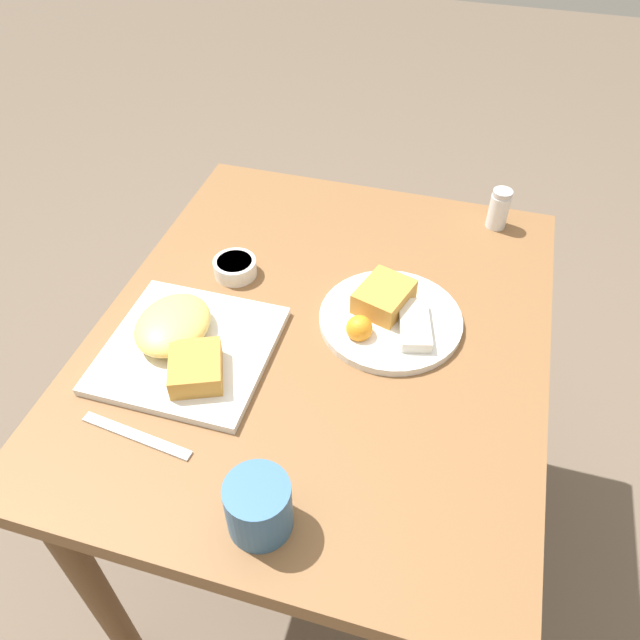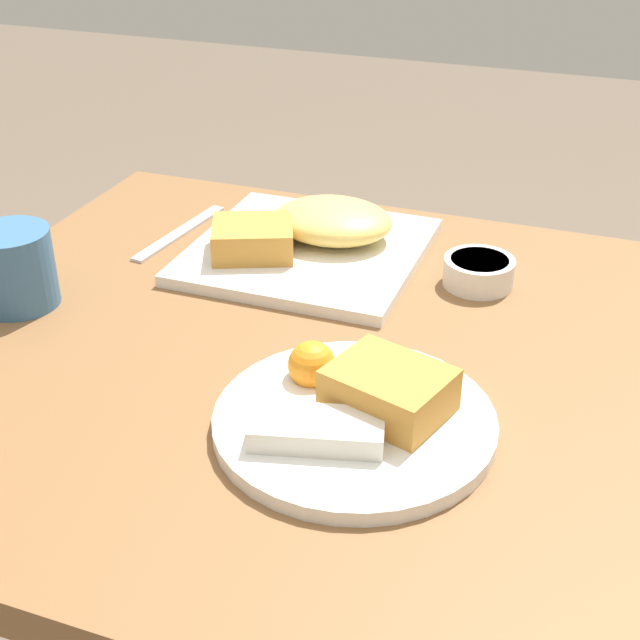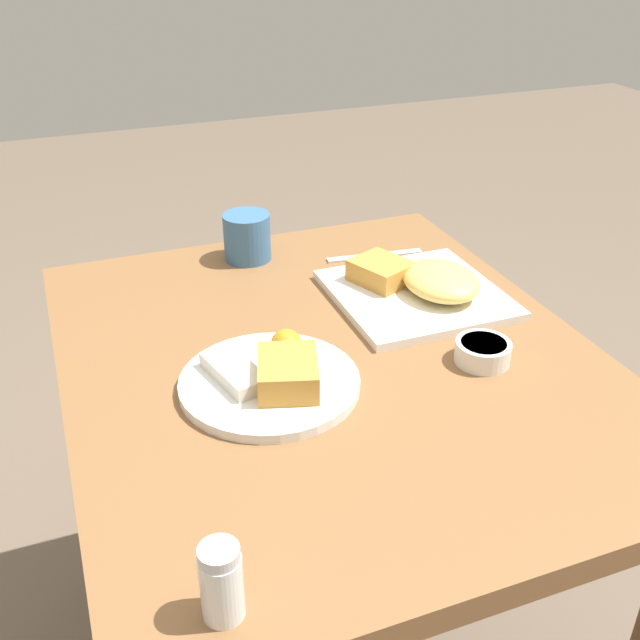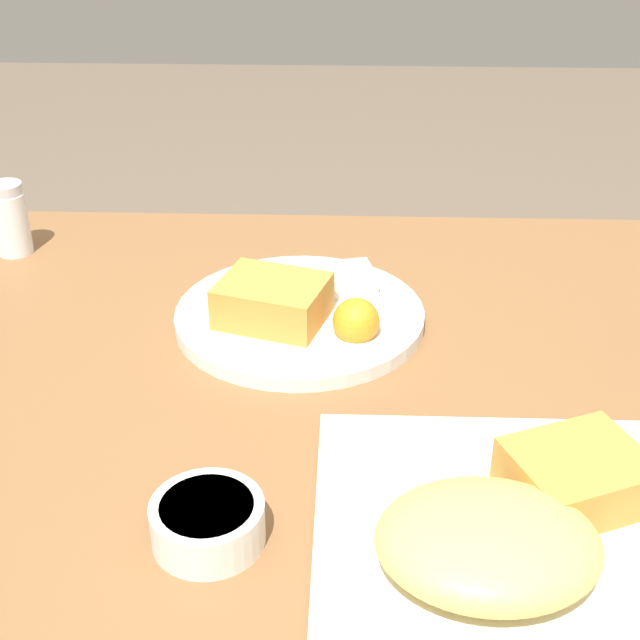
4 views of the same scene
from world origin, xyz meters
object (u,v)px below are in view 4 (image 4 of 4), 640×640
plate_oval_far (301,310)px  salt_shaker (13,223)px  sauce_ramekin (211,521)px  plate_square_near (513,532)px

plate_oval_far → salt_shaker: (-0.33, 0.15, 0.02)m
plate_oval_far → sauce_ramekin: size_ratio=3.09×
plate_square_near → salt_shaker: bearing=136.9°
sauce_ramekin → salt_shaker: size_ratio=0.96×
sauce_ramekin → salt_shaker: 0.53m
salt_shaker → plate_oval_far: bearing=-24.7°
plate_oval_far → salt_shaker: 0.36m
plate_oval_far → salt_shaker: bearing=155.3°
salt_shaker → plate_square_near: bearing=-43.1°
plate_square_near → plate_oval_far: bearing=117.3°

